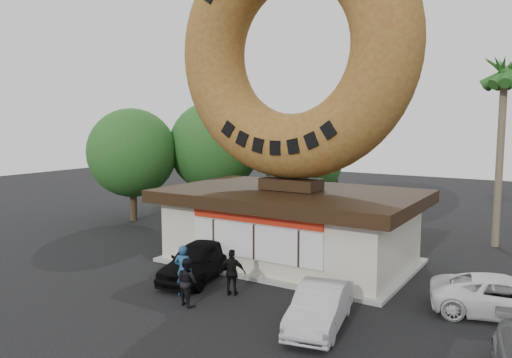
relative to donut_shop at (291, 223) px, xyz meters
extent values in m
plane|color=black|center=(0.00, -5.98, -1.77)|extent=(90.00, 90.00, 0.00)
cube|color=beige|center=(0.00, 0.02, -0.27)|extent=(10.00, 6.00, 3.00)
cube|color=#999993|center=(0.00, 0.02, -1.69)|extent=(10.60, 6.60, 0.15)
cube|color=#3F3F3F|center=(0.00, 0.02, 1.28)|extent=(10.00, 6.00, 0.10)
cube|color=black|center=(0.00, 0.02, 1.23)|extent=(11.20, 7.20, 0.55)
cube|color=silver|center=(0.00, -3.03, -0.22)|extent=(6.00, 0.12, 1.40)
cube|color=red|center=(0.00, -3.05, 0.78)|extent=(6.00, 0.10, 0.45)
cube|color=black|center=(0.00, 0.02, 1.78)|extent=(2.60, 1.40, 0.50)
torus|color=olive|center=(0.00, 0.02, 7.64)|extent=(11.21, 2.86, 11.21)
cylinder|color=#473321|center=(-9.50, 7.02, -0.12)|extent=(0.44, 0.44, 3.30)
sphere|color=#264F1C|center=(-9.50, 7.02, 2.88)|extent=(6.00, 6.00, 6.00)
cylinder|color=#473321|center=(-4.00, 9.02, -0.34)|extent=(0.44, 0.44, 2.86)
sphere|color=#264F1C|center=(-4.00, 9.02, 2.26)|extent=(5.20, 5.20, 5.20)
cylinder|color=#473321|center=(-13.00, 3.02, -0.23)|extent=(0.44, 0.44, 3.08)
sphere|color=#264F1C|center=(-13.00, 3.02, 2.57)|extent=(5.60, 5.60, 5.60)
cylinder|color=#726651|center=(7.50, 8.02, 2.73)|extent=(0.36, 0.36, 9.00)
cylinder|color=#59595E|center=(-2.00, 10.02, 2.23)|extent=(0.18, 0.18, 8.00)
cylinder|color=#59595E|center=(-1.10, 10.02, 6.13)|extent=(1.80, 0.12, 0.12)
cube|color=#59595E|center=(-0.20, 10.02, 6.08)|extent=(0.45, 0.20, 0.12)
imported|color=navy|center=(-1.23, -5.96, -0.83)|extent=(0.78, 0.62, 1.88)
imported|color=black|center=(-0.49, -6.61, -0.94)|extent=(0.96, 0.84, 1.66)
imported|color=black|center=(0.27, -4.99, -0.91)|extent=(1.08, 0.74, 1.71)
imported|color=black|center=(-2.02, -4.16, -1.01)|extent=(2.68, 4.71, 1.51)
imported|color=#ADADB2|center=(4.18, -5.87, -1.11)|extent=(2.17, 4.19, 1.31)
imported|color=silver|center=(8.98, -1.90, -1.11)|extent=(5.08, 3.17, 1.31)
camera|label=1|loc=(10.39, -19.46, 4.59)|focal=35.00mm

